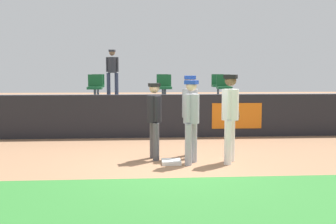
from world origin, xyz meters
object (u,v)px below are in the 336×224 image
(seat_front_center, at_px, (165,86))
(spectator_hooded, at_px, (112,69))
(seat_front_right, at_px, (224,85))
(seat_back_center, at_px, (163,84))
(player_coach_visitor, at_px, (190,110))
(seat_front_left, at_px, (95,86))
(player_fielder_home, at_px, (230,112))
(player_umpire, at_px, (154,115))
(seat_back_right, at_px, (218,84))
(first_base, at_px, (171,162))
(player_runner_visitor, at_px, (191,116))
(seat_back_left, at_px, (98,84))

(seat_front_center, height_order, spectator_hooded, spectator_hooded)
(seat_front_right, distance_m, seat_back_center, 2.66)
(seat_front_center, height_order, seat_back_center, same)
(player_coach_visitor, xyz_separation_m, seat_front_left, (-2.60, 4.24, 0.42))
(player_fielder_home, relative_size, player_umpire, 1.11)
(seat_front_right, relative_size, seat_back_right, 1.00)
(seat_front_center, xyz_separation_m, seat_back_right, (2.14, 1.80, 0.00))
(player_coach_visitor, distance_m, player_umpire, 0.84)
(player_coach_visitor, relative_size, seat_front_center, 2.21)
(player_fielder_home, height_order, seat_front_left, player_fielder_home)
(player_fielder_home, height_order, spectator_hooded, spectator_hooded)
(seat_front_right, relative_size, seat_back_center, 1.00)
(player_fielder_home, bearing_deg, seat_front_right, -165.81)
(seat_back_center, relative_size, seat_back_right, 1.00)
(seat_front_center, bearing_deg, player_umpire, -96.46)
(seat_front_right, relative_size, spectator_hooded, 0.46)
(first_base, xyz_separation_m, seat_back_right, (2.30, 6.70, 1.45))
(player_runner_visitor, bearing_deg, first_base, -65.12)
(seat_back_left, height_order, seat_back_right, same)
(first_base, height_order, seat_back_left, seat_back_left)
(seat_front_center, xyz_separation_m, seat_front_left, (-2.29, 0.00, 0.00))
(player_coach_visitor, height_order, seat_back_right, seat_back_right)
(player_fielder_home, bearing_deg, player_runner_visitor, -62.62)
(player_coach_visitor, distance_m, seat_front_left, 4.99)
(seat_back_right, height_order, spectator_hooded, spectator_hooded)
(seat_back_right, bearing_deg, seat_front_right, -94.83)
(player_runner_visitor, xyz_separation_m, player_coach_visitor, (0.06, 0.68, 0.05))
(seat_front_center, xyz_separation_m, spectator_hooded, (-1.93, 2.92, 0.58))
(player_umpire, relative_size, seat_back_left, 2.01)
(seat_front_left, bearing_deg, spectator_hooded, 82.92)
(seat_back_left, bearing_deg, seat_front_right, -22.35)
(player_umpire, height_order, seat_front_left, seat_front_left)
(seat_front_center, relative_size, seat_back_left, 1.00)
(player_runner_visitor, relative_size, seat_back_center, 2.10)
(seat_front_center, bearing_deg, seat_back_right, 40.08)
(seat_front_right, distance_m, seat_back_right, 1.81)
(seat_front_right, distance_m, seat_front_left, 4.28)
(player_umpire, bearing_deg, seat_back_center, 164.03)
(player_coach_visitor, bearing_deg, seat_front_center, -172.16)
(first_base, bearing_deg, seat_back_right, 71.04)
(player_coach_visitor, distance_m, seat_front_right, 4.57)
(first_base, relative_size, player_runner_visitor, 0.23)
(player_coach_visitor, xyz_separation_m, player_umpire, (-0.81, -0.20, -0.09))
(player_coach_visitor, bearing_deg, seat_back_center, -173.68)
(seat_back_left, height_order, spectator_hooded, spectator_hooded)
(player_fielder_home, bearing_deg, player_coach_visitor, -104.80)
(seat_front_left, bearing_deg, player_fielder_home, -55.22)
(player_runner_visitor, bearing_deg, player_fielder_home, 120.63)
(player_fielder_home, relative_size, seat_back_center, 2.24)
(player_umpire, height_order, seat_front_center, seat_front_center)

